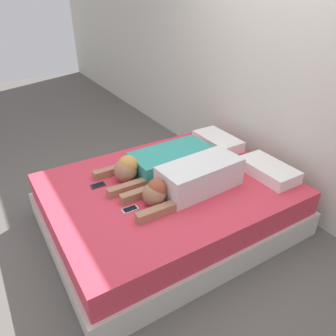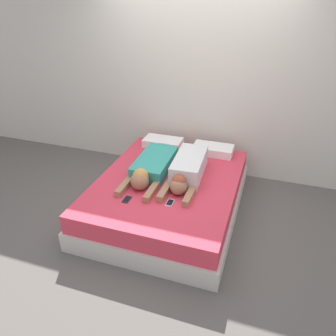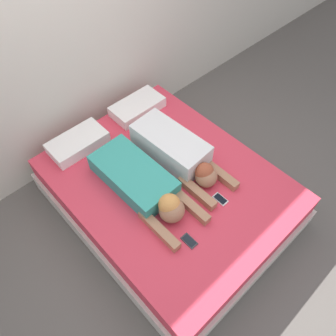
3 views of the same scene
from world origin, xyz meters
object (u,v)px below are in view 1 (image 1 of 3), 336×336
Objects in this scene: person_left at (160,162)px; person_right at (191,179)px; pillow_head_left at (218,141)px; bed at (168,204)px; cell_phone_left at (98,185)px; pillow_head_right at (268,170)px; cell_phone_right at (130,209)px.

person_right is at bearing 5.89° from person_left.
pillow_head_left is 0.78m from person_left.
person_left reaches higher than bed.
person_right reaches higher than cell_phone_left.
pillow_head_right is 1.48m from cell_phone_left.
pillow_head_left is at bearing 113.06° from bed.
cell_phone_left is at bearing -169.18° from cell_phone_right.
person_right reaches higher than bed.
bed is 2.03× the size of person_right.
cell_phone_right is at bearing -51.13° from person_left.
pillow_head_left is at bearing 127.04° from person_right.
cell_phone_right is at bearing -93.21° from person_right.
pillow_head_left is at bearing 99.08° from person_left.
pillow_head_left is (-0.35, 0.82, 0.27)m from bed.
pillow_head_right reaches higher than cell_phone_left.
person_right is at bearing 25.47° from bed.
person_left is 8.72× the size of cell_phone_right.
cell_phone_right is (0.44, 0.08, 0.00)m from cell_phone_left.
person_right is at bearing -52.96° from pillow_head_left.
person_right is 0.55m from cell_phone_right.
cell_phone_right is (-0.18, -1.26, -0.05)m from pillow_head_right.
bed is 0.93m from pillow_head_right.
pillow_head_left is 1.00× the size of pillow_head_right.
person_left is (-0.23, 0.05, 0.31)m from bed.
bed is at bearing -113.06° from pillow_head_right.
bed is at bearing -12.65° from person_left.
person_left is 0.43m from person_right.
cell_phone_right reaches higher than bed.
pillow_head_left is at bearing 180.00° from pillow_head_right.
pillow_head_right is at bearing 53.22° from person_left.
bed is 16.68× the size of cell_phone_right.
person_left is at bearing -126.78° from pillow_head_right.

